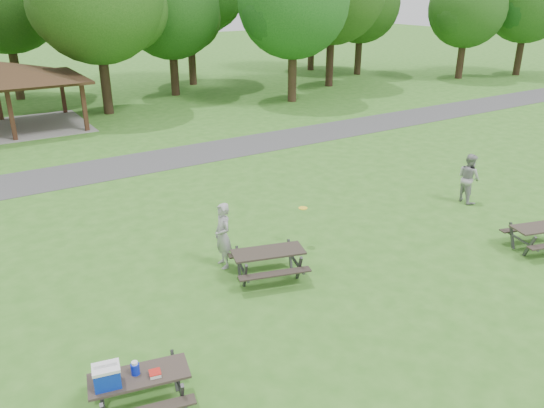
{
  "coord_description": "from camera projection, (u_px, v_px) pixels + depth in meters",
  "views": [
    {
      "loc": [
        -7.0,
        -8.69,
        7.48
      ],
      "look_at": [
        1.0,
        4.0,
        1.3
      ],
      "focal_mm": 35.0,
      "sensor_mm": 36.0,
      "label": 1
    }
  ],
  "objects": [
    {
      "name": "tree_flank_right",
      "position": [
        528.0,
        3.0,
        45.99
      ],
      "size": [
        7.56,
        7.2,
        9.97
      ],
      "color": "black",
      "rests_on": "ground"
    },
    {
      "name": "tree_row_g",
      "position": [
        294.0,
        5.0,
        34.87
      ],
      "size": [
        7.77,
        7.4,
        10.25
      ],
      "color": "#322116",
      "rests_on": "ground"
    },
    {
      "name": "picnic_table_near",
      "position": [
        129.0,
        380.0,
        9.79
      ],
      "size": [
        2.11,
        1.83,
        1.28
      ],
      "color": "#312823",
      "rests_on": "ground"
    },
    {
      "name": "picnic_table_middle",
      "position": [
        268.0,
        257.0,
        14.45
      ],
      "size": [
        2.32,
        2.05,
        0.85
      ],
      "color": "#2B241F",
      "rests_on": "ground"
    },
    {
      "name": "tree_row_f",
      "position": [
        171.0,
        12.0,
        37.18
      ],
      "size": [
        7.35,
        7.0,
        9.55
      ],
      "color": "black",
      "rests_on": "ground"
    },
    {
      "name": "tree_row_j",
      "position": [
        467.0,
        11.0,
        44.43
      ],
      "size": [
        6.72,
        6.4,
        8.96
      ],
      "color": "#2F1E15",
      "rests_on": "ground"
    },
    {
      "name": "frisbee_in_flight",
      "position": [
        303.0,
        208.0,
        16.07
      ],
      "size": [
        0.33,
        0.33,
        0.02
      ],
      "color": "yellow",
      "rests_on": "ground"
    },
    {
      "name": "tree_row_i",
      "position": [
        362.0,
        6.0,
        46.42
      ],
      "size": [
        7.14,
        6.8,
        9.52
      ],
      "color": "black",
      "rests_on": "ground"
    },
    {
      "name": "ground",
      "position": [
        324.0,
        313.0,
        13.1
      ],
      "size": [
        160.0,
        160.0,
        0.0
      ],
      "primitive_type": "plane",
      "color": "#347120",
      "rests_on": "ground"
    },
    {
      "name": "frisbee_catcher",
      "position": [
        469.0,
        178.0,
        19.54
      ],
      "size": [
        0.84,
        1.01,
        1.85
      ],
      "primitive_type": "imported",
      "rotation": [
        0.0,
        0.0,
        1.4
      ],
      "color": "#9E9EA1",
      "rests_on": "ground"
    },
    {
      "name": "picnic_table_far",
      "position": [
        541.0,
        232.0,
        16.05
      ],
      "size": [
        2.17,
        1.92,
        0.8
      ],
      "color": "#2F2822",
      "rests_on": "ground"
    },
    {
      "name": "frisbee_thrower",
      "position": [
        223.0,
        236.0,
        14.94
      ],
      "size": [
        0.5,
        0.73,
        1.93
      ],
      "primitive_type": "imported",
      "rotation": [
        0.0,
        0.0,
        -1.63
      ],
      "color": "#99999B",
      "rests_on": "ground"
    },
    {
      "name": "asphalt_path",
      "position": [
        136.0,
        164.0,
        24.05
      ],
      "size": [
        120.0,
        3.2,
        0.02
      ],
      "primitive_type": "cube",
      "color": "#424244",
      "rests_on": "ground"
    }
  ]
}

